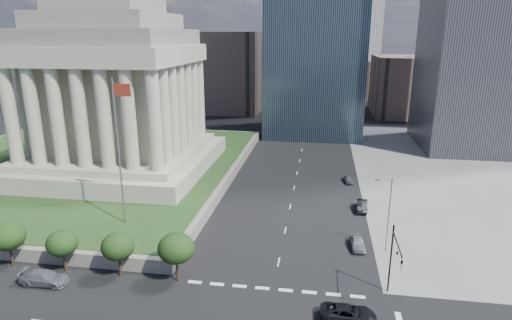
% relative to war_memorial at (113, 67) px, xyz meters
% --- Properties ---
extents(ground, '(500.00, 500.00, 0.00)m').
position_rel_war_memorial_xyz_m(ground, '(34.00, 52.00, -21.40)').
color(ground, black).
rests_on(ground, ground).
extents(plaza_terrace, '(66.00, 70.00, 1.80)m').
position_rel_war_memorial_xyz_m(plaza_terrace, '(-11.00, 2.00, -20.50)').
color(plaza_terrace, slate).
rests_on(plaza_terrace, ground).
extents(plaza_lawn, '(64.00, 68.00, 0.10)m').
position_rel_war_memorial_xyz_m(plaza_lawn, '(-11.00, 2.00, -19.55)').
color(plaza_lawn, '#223917').
rests_on(plaza_lawn, plaza_terrace).
extents(war_memorial, '(34.00, 34.00, 39.00)m').
position_rel_war_memorial_xyz_m(war_memorial, '(0.00, 0.00, 0.00)').
color(war_memorial, '#A09786').
rests_on(war_memorial, plaza_lawn).
extents(flagpole, '(2.52, 0.24, 20.00)m').
position_rel_war_memorial_xyz_m(flagpole, '(12.17, -24.00, -8.29)').
color(flagpole, slate).
rests_on(flagpole, plaza_lawn).
extents(midrise_glass, '(26.00, 26.00, 60.00)m').
position_rel_war_memorial_xyz_m(midrise_glass, '(36.00, 47.00, 8.60)').
color(midrise_glass, black).
rests_on(midrise_glass, ground).
extents(building_filler_ne, '(20.00, 30.00, 20.00)m').
position_rel_war_memorial_xyz_m(building_filler_ne, '(66.00, 82.00, -11.40)').
color(building_filler_ne, brown).
rests_on(building_filler_ne, ground).
extents(building_filler_nw, '(24.00, 30.00, 28.00)m').
position_rel_war_memorial_xyz_m(building_filler_nw, '(4.00, 82.00, -7.40)').
color(building_filler_nw, brown).
rests_on(building_filler_nw, ground).
extents(traffic_signal_ne, '(0.30, 5.74, 8.00)m').
position_rel_war_memorial_xyz_m(traffic_signal_ne, '(46.50, -34.30, -16.15)').
color(traffic_signal_ne, black).
rests_on(traffic_signal_ne, ground).
extents(street_lamp_north, '(2.13, 0.22, 10.00)m').
position_rel_war_memorial_xyz_m(street_lamp_north, '(47.33, -23.00, -15.74)').
color(street_lamp_north, slate).
rests_on(street_lamp_north, ground).
extents(pickup_truck, '(2.57, 5.53, 1.53)m').
position_rel_war_memorial_xyz_m(pickup_truck, '(41.94, -38.17, -20.63)').
color(pickup_truck, black).
rests_on(pickup_truck, ground).
extents(suv_grey, '(5.58, 2.38, 1.60)m').
position_rel_war_memorial_xyz_m(suv_grey, '(8.33, -37.00, -20.60)').
color(suv_grey, slate).
rests_on(suv_grey, ground).
extents(parked_sedan_near, '(4.51, 2.10, 1.50)m').
position_rel_war_memorial_xyz_m(parked_sedan_near, '(43.91, -22.76, -20.65)').
color(parked_sedan_near, gray).
rests_on(parked_sedan_near, ground).
extents(parked_sedan_mid, '(1.90, 4.73, 1.53)m').
position_rel_war_memorial_xyz_m(parked_sedan_mid, '(45.50, -9.75, -20.64)').
color(parked_sedan_mid, black).
rests_on(parked_sedan_mid, ground).
extents(parked_sedan_far, '(3.88, 2.01, 1.26)m').
position_rel_war_memorial_xyz_m(parked_sedan_far, '(44.07, 3.69, -20.77)').
color(parked_sedan_far, '#525559').
rests_on(parked_sedan_far, ground).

